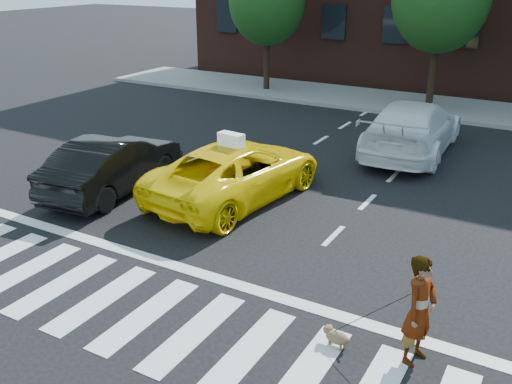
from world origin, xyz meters
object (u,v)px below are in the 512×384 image
Objects in this scene: white_suv at (412,127)px; woman at (420,310)px; taxi at (236,171)px; dog at (335,336)px; black_sedan at (113,164)px.

woman reaches higher than white_suv.
taxi is at bearing 62.01° from white_suv.
taxi reaches higher than dog.
woman reaches higher than black_sedan.
white_suv is (5.84, 7.04, 0.09)m from black_sedan.
white_suv reaches higher than dog.
white_suv reaches higher than taxi.
woman is at bearing 103.28° from white_suv.
taxi is 0.91× the size of white_suv.
white_suv is 10.97× the size of dog.
taxi is at bearing 153.48° from dog.
dog is at bearing 119.67° from woman.
black_sedan is at bearing 26.67° from taxi.
dog is at bearing 96.72° from white_suv.
woman is (5.67, -4.11, 0.15)m from taxi.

